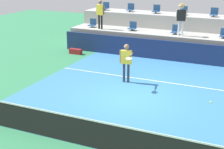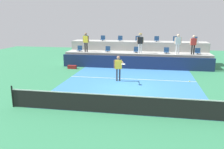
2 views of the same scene
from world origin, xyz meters
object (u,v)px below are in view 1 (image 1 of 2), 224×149
at_px(stadium_chair_lower_center, 176,30).
at_px(stadium_chair_upper_mid_right, 214,13).
at_px(stadium_chair_upper_far_left, 106,7).
at_px(stadium_chair_upper_center, 184,11).
at_px(equipment_bag, 76,51).
at_px(spectator_in_grey, 100,12).
at_px(tennis_ball, 211,102).
at_px(tennis_player, 126,59).
at_px(stadium_chair_lower_right, 224,34).
at_px(stadium_chair_lower_far_left, 93,24).
at_px(spectator_with_hat, 181,16).
at_px(stadium_chair_lower_left, 133,27).
at_px(stadium_chair_upper_mid_left, 156,10).
at_px(stadium_chair_upper_left, 130,8).

relative_size(stadium_chair_lower_center, stadium_chair_upper_mid_right, 1.00).
xyz_separation_m(stadium_chair_upper_far_left, stadium_chair_upper_center, (5.25, 0.00, 0.00)).
relative_size(stadium_chair_lower_center, equipment_bag, 0.68).
xyz_separation_m(stadium_chair_upper_far_left, spectator_in_grey, (0.67, -2.18, -0.00)).
bearing_deg(equipment_bag, tennis_ball, -38.10).
bearing_deg(tennis_player, stadium_chair_lower_right, 57.92).
height_order(stadium_chair_lower_far_left, stadium_chair_lower_right, same).
relative_size(spectator_with_hat, equipment_bag, 2.32).
bearing_deg(stadium_chair_lower_far_left, stadium_chair_lower_left, 0.00).
xyz_separation_m(tennis_ball, equipment_bag, (-8.76, 6.87, -0.95)).
bearing_deg(stadium_chair_upper_mid_right, tennis_player, -109.50).
distance_m(tennis_ball, equipment_bag, 11.18).
xyz_separation_m(stadium_chair_upper_far_left, stadium_chair_upper_mid_left, (3.53, 0.00, 0.00)).
xyz_separation_m(tennis_player, tennis_ball, (4.19, -3.48, 0.02)).
bearing_deg(tennis_player, stadium_chair_upper_left, 110.07).
xyz_separation_m(stadium_chair_lower_left, stadium_chair_upper_far_left, (-2.63, 1.80, 0.85)).
xyz_separation_m(stadium_chair_upper_left, stadium_chair_upper_center, (3.47, 0.00, 0.00)).
relative_size(stadium_chair_lower_far_left, tennis_player, 0.30).
distance_m(stadium_chair_upper_mid_right, spectator_with_hat, 2.61).
relative_size(stadium_chair_lower_far_left, stadium_chair_upper_mid_right, 1.00).
distance_m(tennis_player, spectator_with_hat, 5.43).
bearing_deg(stadium_chair_upper_mid_left, stadium_chair_upper_far_left, 180.00).
xyz_separation_m(stadium_chair_lower_right, tennis_player, (-3.47, -5.54, -0.38)).
distance_m(stadium_chair_upper_far_left, stadium_chair_upper_center, 5.25).
bearing_deg(stadium_chair_upper_left, stadium_chair_lower_far_left, -135.89).
distance_m(stadium_chair_upper_center, equipment_bag, 7.00).
xyz_separation_m(stadium_chair_lower_right, stadium_chair_upper_far_left, (-7.94, 1.80, 0.85)).
bearing_deg(stadium_chair_upper_far_left, stadium_chair_lower_center, -18.88).
height_order(stadium_chair_lower_left, stadium_chair_upper_center, stadium_chair_upper_center).
bearing_deg(stadium_chair_lower_left, spectator_in_grey, -168.93).
height_order(tennis_ball, equipment_bag, tennis_ball).
height_order(stadium_chair_lower_left, tennis_player, stadium_chair_lower_left).
xyz_separation_m(stadium_chair_upper_left, stadium_chair_upper_mid_right, (5.28, 0.00, 0.00)).
distance_m(stadium_chair_lower_center, spectator_in_grey, 4.69).
xyz_separation_m(stadium_chair_upper_center, spectator_in_grey, (-4.58, -2.18, -0.00)).
relative_size(stadium_chair_lower_right, stadium_chair_upper_mid_right, 1.00).
height_order(stadium_chair_lower_left, stadium_chair_lower_right, same).
relative_size(stadium_chair_lower_right, tennis_ball, 7.65).
bearing_deg(spectator_in_grey, stadium_chair_upper_far_left, 107.10).
distance_m(stadium_chair_upper_far_left, tennis_player, 8.68).
height_order(stadium_chair_lower_center, spectator_with_hat, spectator_with_hat).
height_order(stadium_chair_upper_left, stadium_chair_upper_mid_right, same).
xyz_separation_m(stadium_chair_upper_left, spectator_in_grey, (-1.11, -2.18, -0.00)).
bearing_deg(stadium_chair_upper_center, stadium_chair_lower_center, -89.60).
relative_size(stadium_chair_upper_far_left, spectator_in_grey, 0.30).
bearing_deg(stadium_chair_upper_mid_left, spectator_in_grey, -142.59).
relative_size(tennis_player, equipment_bag, 2.31).
distance_m(stadium_chair_lower_left, stadium_chair_lower_right, 5.30).
bearing_deg(tennis_player, stadium_chair_upper_mid_left, 97.28).
bearing_deg(stadium_chair_upper_mid_left, stadium_chair_lower_right, -22.21).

